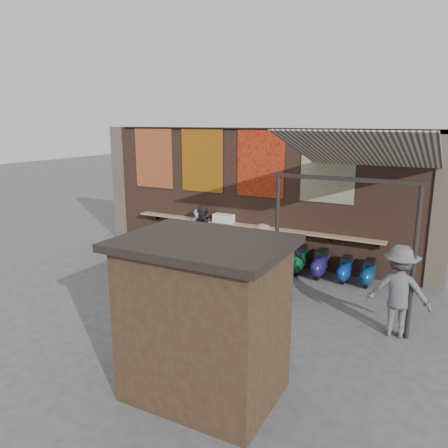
{
  "coord_description": "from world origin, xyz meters",
  "views": [
    {
      "loc": [
        5.53,
        -9.27,
        4.2
      ],
      "look_at": [
        -0.21,
        1.2,
        1.37
      ],
      "focal_mm": 35.0,
      "sensor_mm": 36.0,
      "label": 1
    }
  ],
  "objects_px": {
    "scooter_stool_7": "(300,260)",
    "shopper_navy": "(287,265)",
    "scooter_stool_3": "(218,248)",
    "scooter_stool_10": "(369,273)",
    "shelf_box": "(224,218)",
    "scooter_stool_8": "(321,264)",
    "scooter_stool_6": "(278,255)",
    "scooter_stool_9": "(345,269)",
    "shopper_tan": "(262,258)",
    "market_stall": "(204,322)",
    "diner_left": "(198,233)",
    "scooter_stool_2": "(201,244)",
    "shopper_grey": "(399,291)",
    "scooter_stool_1": "(183,242)",
    "scooter_stool_4": "(237,251)",
    "scooter_stool_0": "(168,240)",
    "diner_right": "(204,232)",
    "scooter_stool_5": "(256,253)"
  },
  "relations": [
    {
      "from": "scooter_stool_4",
      "to": "scooter_stool_8",
      "type": "xyz_separation_m",
      "value": [
        2.59,
        0.0,
        0.02
      ]
    },
    {
      "from": "scooter_stool_4",
      "to": "scooter_stool_9",
      "type": "height_order",
      "value": "scooter_stool_4"
    },
    {
      "from": "shopper_navy",
      "to": "scooter_stool_2",
      "type": "bearing_deg",
      "value": -69.28
    },
    {
      "from": "scooter_stool_6",
      "to": "scooter_stool_7",
      "type": "xyz_separation_m",
      "value": [
        0.66,
        -0.01,
        -0.04
      ]
    },
    {
      "from": "diner_left",
      "to": "shopper_grey",
      "type": "relative_size",
      "value": 0.81
    },
    {
      "from": "scooter_stool_2",
      "to": "scooter_stool_3",
      "type": "xyz_separation_m",
      "value": [
        0.64,
        -0.0,
        -0.03
      ]
    },
    {
      "from": "scooter_stool_1",
      "to": "shopper_grey",
      "type": "height_order",
      "value": "shopper_grey"
    },
    {
      "from": "scooter_stool_1",
      "to": "scooter_stool_4",
      "type": "relative_size",
      "value": 1.07
    },
    {
      "from": "diner_left",
      "to": "shopper_tan",
      "type": "xyz_separation_m",
      "value": [
        2.97,
        -1.74,
        0.12
      ]
    },
    {
      "from": "shelf_box",
      "to": "scooter_stool_8",
      "type": "height_order",
      "value": "shelf_box"
    },
    {
      "from": "scooter_stool_1",
      "to": "scooter_stool_7",
      "type": "distance_m",
      "value": 3.93
    },
    {
      "from": "scooter_stool_6",
      "to": "scooter_stool_10",
      "type": "height_order",
      "value": "scooter_stool_6"
    },
    {
      "from": "diner_left",
      "to": "scooter_stool_3",
      "type": "bearing_deg",
      "value": -2.14
    },
    {
      "from": "diner_left",
      "to": "shopper_navy",
      "type": "bearing_deg",
      "value": -30.18
    },
    {
      "from": "scooter_stool_0",
      "to": "scooter_stool_3",
      "type": "relative_size",
      "value": 1.03
    },
    {
      "from": "scooter_stool_4",
      "to": "shopper_grey",
      "type": "relative_size",
      "value": 0.4
    },
    {
      "from": "scooter_stool_6",
      "to": "diner_left",
      "type": "height_order",
      "value": "diner_left"
    },
    {
      "from": "scooter_stool_0",
      "to": "scooter_stool_1",
      "type": "xyz_separation_m",
      "value": [
        0.6,
        0.0,
        0.01
      ]
    },
    {
      "from": "diner_left",
      "to": "market_stall",
      "type": "distance_m",
      "value": 7.2
    },
    {
      "from": "scooter_stool_2",
      "to": "scooter_stool_9",
      "type": "bearing_deg",
      "value": -0.69
    },
    {
      "from": "diner_left",
      "to": "shopper_grey",
      "type": "bearing_deg",
      "value": -25.95
    },
    {
      "from": "scooter_stool_8",
      "to": "scooter_stool_9",
      "type": "bearing_deg",
      "value": -0.63
    },
    {
      "from": "scooter_stool_9",
      "to": "scooter_stool_10",
      "type": "relative_size",
      "value": 0.99
    },
    {
      "from": "scooter_stool_3",
      "to": "scooter_stool_10",
      "type": "relative_size",
      "value": 1.08
    },
    {
      "from": "diner_left",
      "to": "shopper_tan",
      "type": "bearing_deg",
      "value": -34.21
    },
    {
      "from": "scooter_stool_9",
      "to": "diner_right",
      "type": "xyz_separation_m",
      "value": [
        -4.43,
        0.03,
        0.49
      ]
    },
    {
      "from": "market_stall",
      "to": "scooter_stool_8",
      "type": "bearing_deg",
      "value": 88.45
    },
    {
      "from": "scooter_stool_0",
      "to": "scooter_stool_3",
      "type": "xyz_separation_m",
      "value": [
        1.89,
        0.05,
        -0.01
      ]
    },
    {
      "from": "shelf_box",
      "to": "scooter_stool_4",
      "type": "xyz_separation_m",
      "value": [
        0.62,
        -0.33,
        -0.89
      ]
    },
    {
      "from": "scooter_stool_5",
      "to": "market_stall",
      "type": "bearing_deg",
      "value": -72.76
    },
    {
      "from": "market_stall",
      "to": "scooter_stool_1",
      "type": "bearing_deg",
      "value": 125.76
    },
    {
      "from": "scooter_stool_4",
      "to": "scooter_stool_7",
      "type": "bearing_deg",
      "value": 1.09
    },
    {
      "from": "scooter_stool_7",
      "to": "shopper_grey",
      "type": "xyz_separation_m",
      "value": [
        2.91,
        -2.56,
        0.55
      ]
    },
    {
      "from": "scooter_stool_9",
      "to": "shopper_navy",
      "type": "height_order",
      "value": "shopper_navy"
    },
    {
      "from": "scooter_stool_2",
      "to": "shopper_grey",
      "type": "xyz_separation_m",
      "value": [
        6.18,
        -2.58,
        0.54
      ]
    },
    {
      "from": "scooter_stool_7",
      "to": "shopper_grey",
      "type": "bearing_deg",
      "value": -41.36
    },
    {
      "from": "scooter_stool_2",
      "to": "scooter_stool_1",
      "type": "bearing_deg",
      "value": -175.41
    },
    {
      "from": "scooter_stool_3",
      "to": "scooter_stool_10",
      "type": "xyz_separation_m",
      "value": [
        4.52,
        -0.04,
        -0.03
      ]
    },
    {
      "from": "scooter_stool_7",
      "to": "market_stall",
      "type": "height_order",
      "value": "market_stall"
    },
    {
      "from": "shelf_box",
      "to": "scooter_stool_8",
      "type": "bearing_deg",
      "value": -5.77
    },
    {
      "from": "scooter_stool_2",
      "to": "scooter_stool_5",
      "type": "xyz_separation_m",
      "value": [
        1.95,
        -0.04,
        0.0
      ]
    },
    {
      "from": "scooter_stool_7",
      "to": "shopper_navy",
      "type": "distance_m",
      "value": 1.9
    },
    {
      "from": "scooter_stool_4",
      "to": "scooter_stool_6",
      "type": "relative_size",
      "value": 0.86
    },
    {
      "from": "scooter_stool_1",
      "to": "shopper_grey",
      "type": "relative_size",
      "value": 0.43
    },
    {
      "from": "scooter_stool_3",
      "to": "shopper_tan",
      "type": "xyz_separation_m",
      "value": [
        2.24,
        -1.77,
        0.51
      ]
    },
    {
      "from": "scooter_stool_10",
      "to": "market_stall",
      "type": "relative_size",
      "value": 0.3
    },
    {
      "from": "scooter_stool_10",
      "to": "market_stall",
      "type": "xyz_separation_m",
      "value": [
        -1.34,
        -6.02,
        0.86
      ]
    },
    {
      "from": "scooter_stool_1",
      "to": "scooter_stool_3",
      "type": "xyz_separation_m",
      "value": [
        1.3,
        0.05,
        -0.02
      ]
    },
    {
      "from": "scooter_stool_9",
      "to": "shopper_tan",
      "type": "relative_size",
      "value": 0.4
    },
    {
      "from": "diner_left",
      "to": "scooter_stool_6",
      "type": "bearing_deg",
      "value": -3.27
    }
  ]
}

